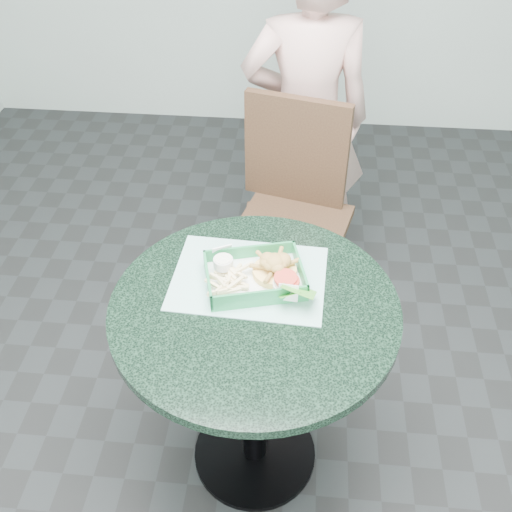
# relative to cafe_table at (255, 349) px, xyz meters

# --- Properties ---
(floor) EXTENTS (4.00, 5.00, 0.02)m
(floor) POSITION_rel_cafe_table_xyz_m (0.00, 0.00, -0.58)
(floor) COLOR #303335
(floor) RESTS_ON ground
(cafe_table) EXTENTS (0.81, 0.81, 0.75)m
(cafe_table) POSITION_rel_cafe_table_xyz_m (0.00, 0.00, 0.00)
(cafe_table) COLOR black
(cafe_table) RESTS_ON floor
(dining_chair) EXTENTS (0.43, 0.43, 0.93)m
(dining_chair) POSITION_rel_cafe_table_xyz_m (0.08, 0.84, -0.05)
(dining_chair) COLOR black
(dining_chair) RESTS_ON floor
(diner_person) EXTENTS (0.57, 0.41, 1.46)m
(diner_person) POSITION_rel_cafe_table_xyz_m (0.11, 1.11, 0.15)
(diner_person) COLOR #D2A499
(diner_person) RESTS_ON floor
(placemat) EXTENTS (0.45, 0.35, 0.00)m
(placemat) POSITION_rel_cafe_table_xyz_m (-0.03, 0.10, 0.17)
(placemat) COLOR #8EC9C0
(placemat) RESTS_ON cafe_table
(food_basket) EXTENTS (0.27, 0.20, 0.06)m
(food_basket) POSITION_rel_cafe_table_xyz_m (-0.01, 0.09, 0.19)
(food_basket) COLOR #228549
(food_basket) RESTS_ON placemat
(crab_sandwich) EXTENTS (0.13, 0.13, 0.07)m
(crab_sandwich) POSITION_rel_cafe_table_xyz_m (0.05, 0.09, 0.22)
(crab_sandwich) COLOR #F3C064
(crab_sandwich) RESTS_ON food_basket
(fries_pile) EXTENTS (0.13, 0.14, 0.04)m
(fries_pile) POSITION_rel_cafe_table_xyz_m (-0.08, 0.07, 0.21)
(fries_pile) COLOR #FFE6A6
(fries_pile) RESTS_ON food_basket
(sauce_ramekin) EXTENTS (0.06, 0.06, 0.03)m
(sauce_ramekin) POSITION_rel_cafe_table_xyz_m (-0.09, 0.13, 0.22)
(sauce_ramekin) COLOR silver
(sauce_ramekin) RESTS_ON food_basket
(garnish_cup) EXTENTS (0.12, 0.11, 0.05)m
(garnish_cup) POSITION_rel_cafe_table_xyz_m (0.08, 0.02, 0.21)
(garnish_cup) COLOR white
(garnish_cup) RESTS_ON food_basket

